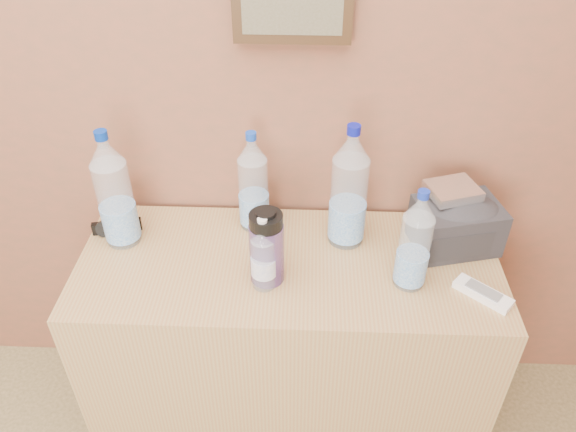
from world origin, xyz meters
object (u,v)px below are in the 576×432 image
object	(u,v)px
pet_large_b	(253,186)
pet_large_c	(349,193)
pet_large_d	(415,245)
pet_large_a	(115,195)
nalgene_bottle	(267,247)
pet_small	(263,257)
ac_remote	(483,294)
sunglasses	(117,226)
toiletry_bag	(457,223)
foil_packet	(453,191)
dresser	(288,348)

from	to	relation	value
pet_large_b	pet_large_c	distance (m)	0.28
pet_large_c	pet_large_d	bearing A→B (deg)	-47.30
pet_large_a	nalgene_bottle	world-z (taller)	pet_large_a
pet_large_b	pet_large_d	bearing A→B (deg)	-28.46
pet_small	ac_remote	bearing A→B (deg)	-2.17
nalgene_bottle	pet_large_a	bearing A→B (deg)	161.56
pet_large_a	pet_large_c	distance (m)	0.65
sunglasses	toiletry_bag	size ratio (longest dim) A/B	0.63
toiletry_bag	foil_packet	bearing A→B (deg)	114.40
pet_small	foil_packet	bearing A→B (deg)	22.90
pet_small	sunglasses	size ratio (longest dim) A/B	1.54
pet_large_a	pet_large_c	xyz separation A→B (m)	(0.65, 0.03, 0.01)
dresser	pet_large_c	distance (m)	0.57
pet_large_a	sunglasses	size ratio (longest dim) A/B	2.51
foil_packet	pet_small	bearing A→B (deg)	-157.10
pet_large_c	dresser	bearing A→B (deg)	-146.43
ac_remote	dresser	bearing A→B (deg)	-151.59
pet_large_b	nalgene_bottle	xyz separation A→B (m)	(0.05, -0.23, -0.03)
pet_small	nalgene_bottle	xyz separation A→B (m)	(0.01, 0.03, 0.01)
pet_large_b	sunglasses	bearing A→B (deg)	-172.81
pet_small	ac_remote	xyz separation A→B (m)	(0.57, -0.02, -0.09)
sunglasses	nalgene_bottle	bearing A→B (deg)	-35.01
dresser	nalgene_bottle	distance (m)	0.49
pet_small	pet_large_b	bearing A→B (deg)	100.54
nalgene_bottle	toiletry_bag	bearing A→B (deg)	17.07
dresser	pet_large_b	size ratio (longest dim) A/B	3.76
pet_large_d	ac_remote	distance (m)	0.23
dresser	nalgene_bottle	xyz separation A→B (m)	(-0.05, -0.06, 0.48)
pet_large_b	pet_small	size ratio (longest dim) A/B	1.43
pet_large_b	pet_large_a	bearing A→B (deg)	-166.74
nalgene_bottle	ac_remote	world-z (taller)	nalgene_bottle
pet_large_b	pet_large_c	bearing A→B (deg)	-12.42
pet_large_b	ac_remote	bearing A→B (deg)	-24.36
pet_large_c	nalgene_bottle	xyz separation A→B (m)	(-0.22, -0.17, -0.06)
dresser	pet_large_c	xyz separation A→B (m)	(0.16, 0.11, 0.53)
pet_large_b	foil_packet	distance (m)	0.56
dresser	pet_small	distance (m)	0.48
dresser	sunglasses	bearing A→B (deg)	167.24
pet_large_a	toiletry_bag	world-z (taller)	pet_large_a
pet_large_b	toiletry_bag	bearing A→B (deg)	-6.96
pet_large_a	nalgene_bottle	xyz separation A→B (m)	(0.43, -0.14, -0.05)
pet_large_a	pet_small	xyz separation A→B (m)	(0.42, -0.17, -0.06)
dresser	toiletry_bag	world-z (taller)	toiletry_bag
pet_large_a	foil_packet	size ratio (longest dim) A/B	2.69
dresser	sunglasses	size ratio (longest dim) A/B	8.26
pet_large_a	pet_large_d	world-z (taller)	pet_large_a
pet_large_d	pet_small	world-z (taller)	pet_large_d
pet_small	dresser	bearing A→B (deg)	56.43
pet_small	toiletry_bag	size ratio (longest dim) A/B	0.96
pet_small	nalgene_bottle	bearing A→B (deg)	76.07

